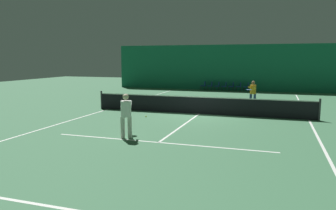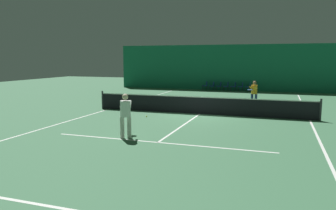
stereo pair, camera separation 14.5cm
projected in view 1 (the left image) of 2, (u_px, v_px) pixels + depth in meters
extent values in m
plane|color=#3D704C|center=(199.00, 114.00, 17.72)|extent=(60.00, 60.00, 0.00)
cube|color=#196B4C|center=(233.00, 68.00, 30.53)|extent=(23.00, 0.12, 4.27)
cube|color=white|center=(229.00, 93.00, 28.90)|extent=(11.00, 0.10, 0.00)
cube|color=white|center=(65.00, 209.00, 6.53)|extent=(11.00, 0.10, 0.00)
cube|color=white|center=(219.00, 100.00, 23.73)|extent=(8.25, 0.10, 0.00)
cube|color=white|center=(159.00, 142.00, 11.70)|extent=(8.25, 0.10, 0.00)
cube|color=white|center=(108.00, 109.00, 19.43)|extent=(0.10, 23.80, 0.00)
cube|color=white|center=(309.00, 120.00, 16.00)|extent=(0.10, 23.80, 0.00)
cube|color=white|center=(199.00, 114.00, 17.72)|extent=(0.10, 12.80, 0.00)
cube|color=black|center=(199.00, 105.00, 17.65)|extent=(11.90, 0.02, 0.95)
cube|color=white|center=(199.00, 97.00, 17.59)|extent=(11.90, 0.02, 0.05)
cylinder|color=#333338|center=(102.00, 100.00, 19.49)|extent=(0.10, 0.10, 1.07)
cylinder|color=#333338|center=(320.00, 110.00, 15.79)|extent=(0.10, 0.10, 1.07)
cylinder|color=beige|center=(123.00, 127.00, 12.27)|extent=(0.21, 0.21, 0.82)
cylinder|color=beige|center=(130.00, 127.00, 12.29)|extent=(0.21, 0.21, 0.82)
cylinder|color=white|center=(126.00, 109.00, 12.18)|extent=(0.50, 0.50, 0.60)
sphere|color=beige|center=(126.00, 97.00, 12.12)|extent=(0.23, 0.23, 0.23)
cylinder|color=white|center=(122.00, 104.00, 12.42)|extent=(0.31, 0.56, 0.24)
cylinder|color=white|center=(130.00, 104.00, 12.44)|extent=(0.31, 0.56, 0.24)
cylinder|color=black|center=(127.00, 105.00, 12.86)|extent=(0.14, 0.29, 0.03)
torus|color=red|center=(127.00, 103.00, 13.16)|extent=(0.43, 0.43, 0.03)
cylinder|color=silver|center=(127.00, 103.00, 13.16)|extent=(0.36, 0.36, 0.00)
cylinder|color=navy|center=(255.00, 100.00, 20.52)|extent=(0.18, 0.18, 0.78)
cylinder|color=navy|center=(251.00, 100.00, 20.64)|extent=(0.18, 0.18, 0.78)
cylinder|color=gold|center=(253.00, 89.00, 20.48)|extent=(0.43, 0.43, 0.57)
sphere|color=#936B4C|center=(253.00, 83.00, 20.42)|extent=(0.22, 0.22, 0.22)
cylinder|color=gold|center=(254.00, 88.00, 20.17)|extent=(0.19, 0.55, 0.23)
cylinder|color=gold|center=(250.00, 88.00, 20.31)|extent=(0.19, 0.55, 0.23)
cylinder|color=black|center=(250.00, 89.00, 19.90)|extent=(0.09, 0.31, 0.03)
torus|color=#1951B2|center=(249.00, 90.00, 19.64)|extent=(0.39, 0.39, 0.03)
cylinder|color=silver|center=(249.00, 90.00, 19.64)|extent=(0.32, 0.32, 0.00)
cylinder|color=#2D2D2D|center=(201.00, 88.00, 31.38)|extent=(0.03, 0.03, 0.39)
cylinder|color=#2D2D2D|center=(200.00, 88.00, 31.02)|extent=(0.03, 0.03, 0.39)
cylinder|color=#2D2D2D|center=(205.00, 88.00, 31.26)|extent=(0.03, 0.03, 0.39)
cylinder|color=#2D2D2D|center=(204.00, 88.00, 30.90)|extent=(0.03, 0.03, 0.39)
cube|color=navy|center=(203.00, 86.00, 31.11)|extent=(0.44, 0.44, 0.05)
cube|color=navy|center=(205.00, 83.00, 31.01)|extent=(0.04, 0.44, 0.40)
cylinder|color=#2D2D2D|center=(208.00, 88.00, 31.17)|extent=(0.03, 0.03, 0.39)
cylinder|color=#2D2D2D|center=(207.00, 88.00, 30.81)|extent=(0.03, 0.03, 0.39)
cylinder|color=#2D2D2D|center=(212.00, 88.00, 31.05)|extent=(0.03, 0.03, 0.39)
cylinder|color=#2D2D2D|center=(211.00, 88.00, 30.69)|extent=(0.03, 0.03, 0.39)
cube|color=navy|center=(210.00, 86.00, 30.90)|extent=(0.44, 0.44, 0.05)
cube|color=navy|center=(212.00, 84.00, 30.80)|extent=(0.04, 0.44, 0.40)
cylinder|color=#2D2D2D|center=(215.00, 88.00, 30.96)|extent=(0.03, 0.03, 0.39)
cylinder|color=#2D2D2D|center=(214.00, 89.00, 30.60)|extent=(0.03, 0.03, 0.39)
cylinder|color=#2D2D2D|center=(219.00, 88.00, 30.84)|extent=(0.03, 0.03, 0.39)
cylinder|color=#2D2D2D|center=(218.00, 89.00, 30.48)|extent=(0.03, 0.03, 0.39)
cube|color=navy|center=(217.00, 86.00, 30.69)|extent=(0.44, 0.44, 0.05)
cube|color=navy|center=(219.00, 84.00, 30.60)|extent=(0.04, 0.44, 0.40)
cylinder|color=#2D2D2D|center=(222.00, 88.00, 30.75)|extent=(0.03, 0.03, 0.39)
cylinder|color=#2D2D2D|center=(221.00, 89.00, 30.39)|extent=(0.03, 0.03, 0.39)
cylinder|color=#2D2D2D|center=(226.00, 89.00, 30.63)|extent=(0.03, 0.03, 0.39)
cylinder|color=#2D2D2D|center=(226.00, 89.00, 30.28)|extent=(0.03, 0.03, 0.39)
cube|color=navy|center=(224.00, 86.00, 30.48)|extent=(0.44, 0.44, 0.05)
cube|color=navy|center=(226.00, 84.00, 30.39)|extent=(0.04, 0.44, 0.40)
cylinder|color=#2D2D2D|center=(229.00, 89.00, 30.54)|extent=(0.03, 0.03, 0.39)
cylinder|color=#2D2D2D|center=(229.00, 89.00, 30.19)|extent=(0.03, 0.03, 0.39)
cylinder|color=#2D2D2D|center=(233.00, 89.00, 30.42)|extent=(0.03, 0.03, 0.39)
cylinder|color=#2D2D2D|center=(233.00, 89.00, 30.07)|extent=(0.03, 0.03, 0.39)
cube|color=navy|center=(231.00, 87.00, 30.27)|extent=(0.44, 0.44, 0.05)
cube|color=navy|center=(233.00, 84.00, 30.18)|extent=(0.04, 0.44, 0.40)
cylinder|color=#2D2D2D|center=(236.00, 89.00, 30.33)|extent=(0.03, 0.03, 0.39)
cylinder|color=#2D2D2D|center=(236.00, 89.00, 29.98)|extent=(0.03, 0.03, 0.39)
cylinder|color=#2D2D2D|center=(241.00, 89.00, 30.22)|extent=(0.03, 0.03, 0.39)
cylinder|color=#2D2D2D|center=(240.00, 89.00, 29.86)|extent=(0.03, 0.03, 0.39)
cube|color=navy|center=(238.00, 87.00, 30.07)|extent=(0.44, 0.44, 0.05)
cube|color=navy|center=(241.00, 84.00, 29.97)|extent=(0.04, 0.44, 0.40)
cylinder|color=#2D2D2D|center=(244.00, 89.00, 30.13)|extent=(0.03, 0.03, 0.39)
cylinder|color=#2D2D2D|center=(243.00, 89.00, 29.77)|extent=(0.03, 0.03, 0.39)
cylinder|color=#2D2D2D|center=(248.00, 89.00, 30.01)|extent=(0.03, 0.03, 0.39)
cylinder|color=#2D2D2D|center=(248.00, 90.00, 29.65)|extent=(0.03, 0.03, 0.39)
cube|color=navy|center=(246.00, 87.00, 29.86)|extent=(0.44, 0.44, 0.05)
cube|color=navy|center=(248.00, 84.00, 29.76)|extent=(0.04, 0.44, 0.40)
sphere|color=#D1DB33|center=(146.00, 116.00, 16.79)|extent=(0.07, 0.07, 0.07)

